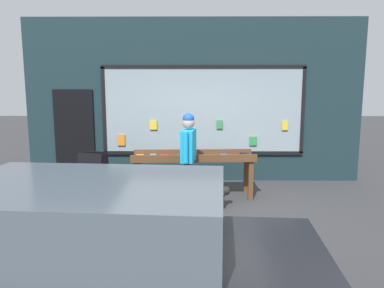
{
  "coord_description": "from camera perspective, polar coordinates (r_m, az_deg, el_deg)",
  "views": [
    {
      "loc": [
        0.03,
        -6.17,
        2.22
      ],
      "look_at": [
        -0.03,
        0.82,
        1.1
      ],
      "focal_mm": 35.0,
      "sensor_mm": 36.0,
      "label": 1
    }
  ],
  "objects": [
    {
      "name": "sandwich_board_sign",
      "position": [
        7.85,
        -14.79,
        -4.29
      ],
      "size": [
        0.65,
        0.72,
        0.86
      ],
      "rotation": [
        0.0,
        0.0,
        -0.23
      ],
      "color": "black",
      "rests_on": "ground_plane"
    },
    {
      "name": "display_table_main",
      "position": [
        7.35,
        0.28,
        -2.61
      ],
      "size": [
        2.41,
        0.76,
        0.9
      ],
      "color": "brown",
      "rests_on": "ground_plane"
    },
    {
      "name": "person_browsing",
      "position": [
        6.82,
        -0.54,
        -1.15
      ],
      "size": [
        0.29,
        0.66,
        1.7
      ],
      "rotation": [
        0.0,
        0.0,
        1.41
      ],
      "color": "#4C382D",
      "rests_on": "ground_plane"
    },
    {
      "name": "ground_plane",
      "position": [
        6.56,
        0.17,
        -10.65
      ],
      "size": [
        40.0,
        40.0,
        0.0
      ],
      "primitive_type": "plane",
      "color": "#38383A"
    },
    {
      "name": "parked_car",
      "position": [
        3.47,
        -14.98,
        -16.43
      ],
      "size": [
        4.11,
        2.08,
        1.41
      ],
      "rotation": [
        0.0,
        0.0,
        -0.08
      ],
      "color": "black",
      "rests_on": "ground_plane"
    },
    {
      "name": "shopfront_facade",
      "position": [
        8.57,
        0.12,
        6.43
      ],
      "size": [
        7.59,
        0.29,
        3.67
      ],
      "color": "#192D33",
      "rests_on": "ground_plane"
    },
    {
      "name": "small_dog",
      "position": [
        6.75,
        4.08,
        -7.76
      ],
      "size": [
        0.45,
        0.48,
        0.38
      ],
      "rotation": [
        0.0,
        0.0,
        0.82
      ],
      "color": "black",
      "rests_on": "ground_plane"
    }
  ]
}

